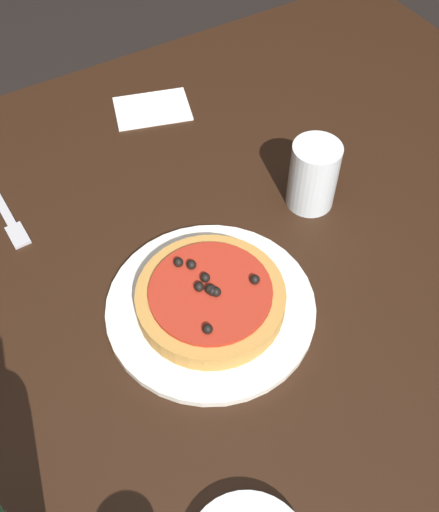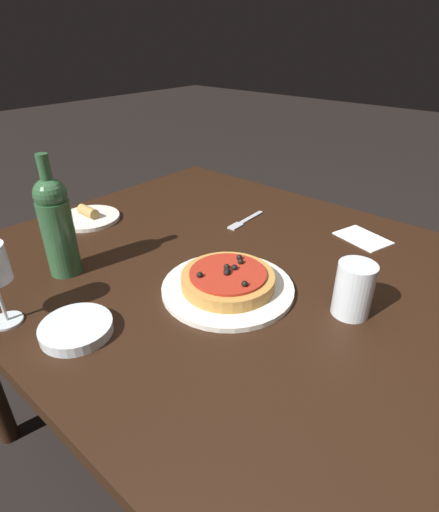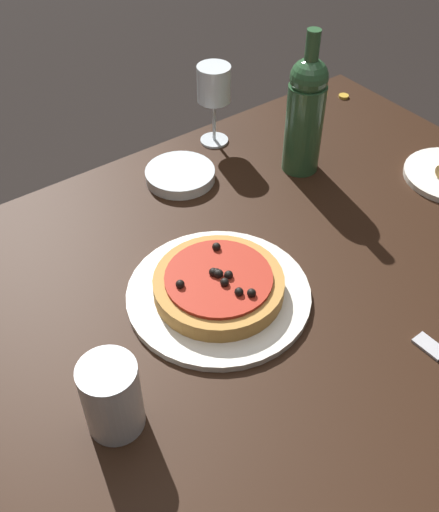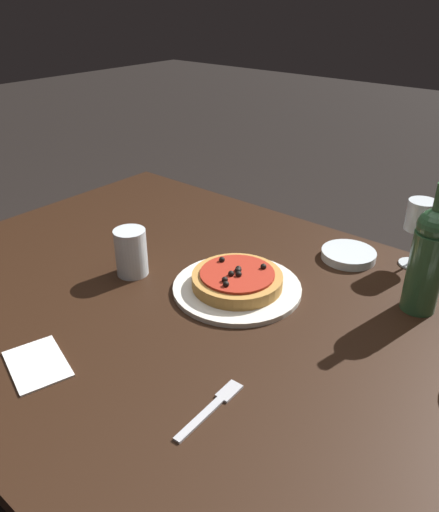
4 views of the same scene
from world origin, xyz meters
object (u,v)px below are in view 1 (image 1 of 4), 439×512
Objects in this scene: dinner_plate at (211,307)px; water_cup at (313,175)px; dining_table at (203,280)px; pizza at (211,298)px; fork at (8,217)px.

water_cup is (0.24, 0.10, 0.05)m from dinner_plate.
pizza reaches higher than dining_table.
water_cup reaches higher than dinner_plate.
dining_table is at bearing -177.64° from water_cup.
pizza is 0.37m from fork.
water_cup reaches higher than dining_table.
water_cup reaches higher than pizza.
water_cup reaches higher than fork.
dining_table is 0.33m from fork.
water_cup is (0.24, 0.10, 0.03)m from pizza.
dining_table is at bearing 44.69° from fork.
dinner_plate reaches higher than dining_table.
pizza reaches higher than fork.
pizza is at bearing 89.71° from dinner_plate.
water_cup is 0.49m from fork.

